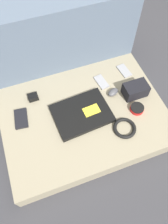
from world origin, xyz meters
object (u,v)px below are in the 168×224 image
at_px(laptop, 82,113).
at_px(camera_pouch, 135,90).
at_px(phone_black, 124,71).
at_px(phone_small, 101,82).
at_px(charger_brick, 33,97).
at_px(speaker_puck, 137,109).
at_px(phone_silver, 21,119).
at_px(computer_mouse, 113,92).

relative_size(laptop, camera_pouch, 2.38).
bearing_deg(phone_black, phone_small, -175.84).
distance_m(camera_pouch, charger_brick, 0.60).
relative_size(speaker_puck, camera_pouch, 0.57).
bearing_deg(phone_small, charger_brick, 168.02).
xyz_separation_m(phone_small, camera_pouch, (0.15, -0.15, 0.03)).
relative_size(laptop, phone_silver, 2.51).
relative_size(speaker_puck, phone_small, 0.69).
xyz_separation_m(phone_silver, charger_brick, (0.10, 0.11, 0.01)).
bearing_deg(phone_silver, speaker_puck, -7.81).
relative_size(laptop, phone_small, 2.88).
bearing_deg(laptop, computer_mouse, 13.34).
relative_size(computer_mouse, camera_pouch, 0.60).
bearing_deg(charger_brick, phone_small, -3.55).
relative_size(speaker_puck, charger_brick, 1.36).
height_order(laptop, phone_black, laptop).
height_order(laptop, camera_pouch, camera_pouch).
bearing_deg(phone_small, phone_silver, -179.09).
distance_m(laptop, camera_pouch, 0.34).
distance_m(laptop, computer_mouse, 0.23).
bearing_deg(phone_small, speaker_puck, -74.05).
relative_size(phone_silver, phone_small, 1.15).
xyz_separation_m(computer_mouse, phone_black, (0.14, 0.14, -0.01)).
distance_m(phone_black, camera_pouch, 0.18).
bearing_deg(camera_pouch, charger_brick, 163.29).
bearing_deg(camera_pouch, phone_black, 83.97).
bearing_deg(camera_pouch, computer_mouse, 160.66).
relative_size(computer_mouse, speaker_puck, 1.05).
bearing_deg(phone_black, computer_mouse, -142.29).
distance_m(speaker_puck, camera_pouch, 0.12).
height_order(speaker_puck, phone_silver, speaker_puck).
height_order(phone_black, camera_pouch, camera_pouch).
xyz_separation_m(speaker_puck, camera_pouch, (0.04, 0.11, 0.03)).
height_order(speaker_puck, phone_black, speaker_puck).
xyz_separation_m(speaker_puck, phone_black, (0.06, 0.29, -0.01)).
bearing_deg(phone_black, speaker_puck, -108.04).
xyz_separation_m(laptop, phone_black, (0.36, 0.21, -0.01)).
relative_size(laptop, speaker_puck, 4.17).
height_order(speaker_puck, camera_pouch, camera_pouch).
xyz_separation_m(computer_mouse, speaker_puck, (0.08, -0.15, -0.00)).
relative_size(computer_mouse, charger_brick, 1.42).
relative_size(phone_small, camera_pouch, 0.83).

